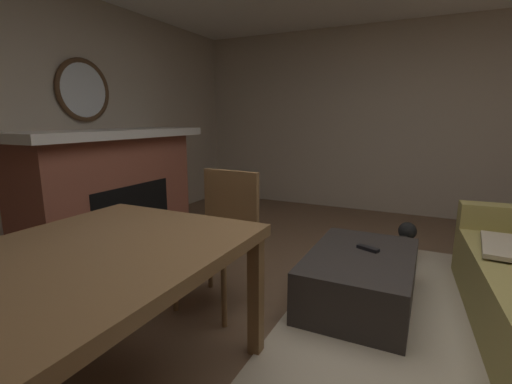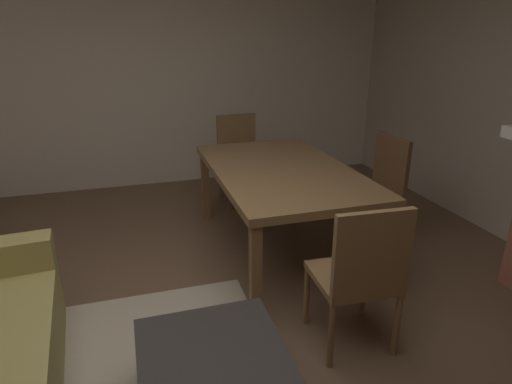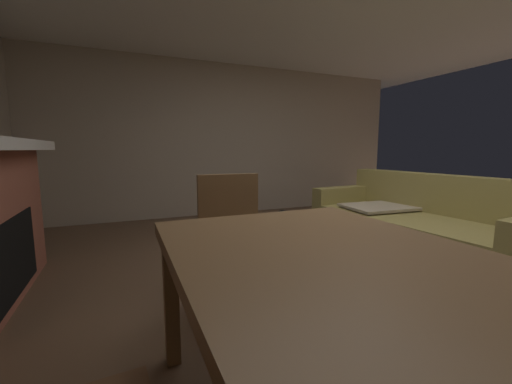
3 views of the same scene
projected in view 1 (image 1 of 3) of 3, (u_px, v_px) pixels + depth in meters
floor at (363, 346)px, 2.08m from camera, size 8.01×8.01×0.00m
wall_back_fireplace_side at (9, 122)px, 3.16m from camera, size 7.07×0.12×2.51m
wall_left at (413, 121)px, 4.77m from camera, size 0.12×6.57×2.51m
area_rug at (452, 321)px, 2.34m from camera, size 2.60×2.00×0.01m
fireplace at (111, 186)px, 3.76m from camera, size 2.09×0.76×1.18m
round_wall_mirror at (83, 90)px, 3.69m from camera, size 0.64×0.05×0.64m
ottoman_coffee_table at (360, 278)px, 2.55m from camera, size 1.05×0.69×0.36m
tv_remote at (368, 248)px, 2.59m from camera, size 0.11×0.17×0.02m
dining_table at (40, 287)px, 1.35m from camera, size 1.84×1.08×0.74m
dining_chair_west at (223, 230)px, 2.53m from camera, size 0.46×0.46×0.93m
small_dog at (401, 245)px, 3.22m from camera, size 0.49×0.30×0.31m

